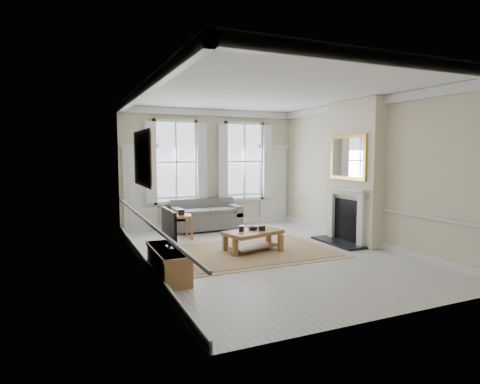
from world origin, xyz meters
name	(u,v)px	position (x,y,z in m)	size (l,w,h in m)	color
floor	(268,254)	(0.00, 0.00, 0.00)	(7.20, 7.20, 0.00)	#B7B5AD
ceiling	(269,92)	(0.00, 0.00, 3.40)	(7.20, 7.20, 0.00)	white
back_wall	(211,169)	(0.00, 3.60, 1.70)	(5.20, 5.20, 0.00)	beige
left_wall	(143,178)	(-2.60, 0.00, 1.70)	(7.20, 7.20, 0.00)	beige
right_wall	(366,172)	(2.60, 0.00, 1.70)	(7.20, 7.20, 0.00)	beige
window_left	(176,162)	(-1.05, 3.55, 1.90)	(1.26, 0.20, 2.20)	#B2BCC6
window_right	(244,161)	(1.05, 3.55, 1.90)	(1.26, 0.20, 2.20)	#B2BCC6
door_left	(140,190)	(-2.05, 3.56, 1.15)	(0.90, 0.08, 2.30)	silver
door_right	(273,185)	(2.05, 3.56, 1.15)	(0.90, 0.08, 2.30)	silver
painting	(142,158)	(-2.56, 0.30, 2.05)	(0.05, 1.66, 1.06)	#AC701D
chimney_breast	(354,172)	(2.43, 0.20, 1.70)	(0.35, 1.70, 3.38)	beige
hearth	(338,242)	(2.00, 0.20, 0.03)	(0.55, 1.50, 0.05)	black
fireplace	(346,213)	(2.20, 0.20, 0.73)	(0.21, 1.45, 1.33)	silver
mirror	(347,157)	(2.21, 0.20, 2.05)	(0.06, 1.26, 1.06)	gold
sofa	(205,217)	(-0.34, 3.11, 0.36)	(1.87, 0.91, 0.87)	#585856
side_table	(181,219)	(-1.30, 2.19, 0.50)	(0.61, 0.61, 0.61)	olive
rug	(253,251)	(-0.21, 0.31, 0.01)	(3.50, 2.60, 0.02)	olive
coffee_table	(253,234)	(-0.21, 0.31, 0.38)	(1.37, 1.00, 0.46)	olive
ceramic_pot_a	(241,228)	(-0.46, 0.36, 0.52)	(0.12, 0.12, 0.12)	black
ceramic_pot_b	(262,228)	(-0.01, 0.26, 0.52)	(0.16, 0.16, 0.11)	black
bowl	(253,229)	(-0.16, 0.41, 0.49)	(0.23, 0.23, 0.06)	black
tv_stand	(168,263)	(-2.34, -0.76, 0.26)	(0.46, 1.43, 0.51)	olive
tv	(169,226)	(-2.32, -0.76, 0.91)	(0.08, 0.90, 0.68)	black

